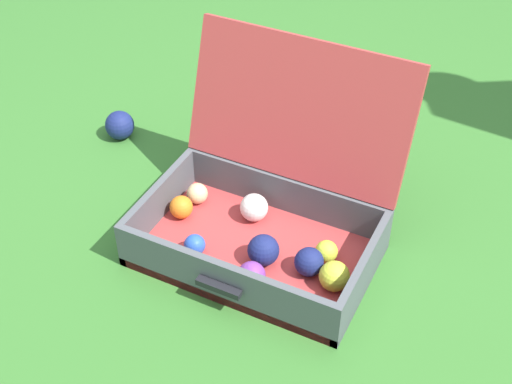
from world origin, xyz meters
TOP-DOWN VIEW (x-y plane):
  - ground_plane at (0.00, 0.00)m, footprint 16.00×16.00m
  - open_suitcase at (-0.07, 0.12)m, footprint 0.57×0.50m
  - stray_ball_on_grass at (-0.66, 0.33)m, footprint 0.09×0.09m

SIDE VIEW (x-z plane):
  - ground_plane at x=0.00m, z-range 0.00..0.00m
  - stray_ball_on_grass at x=-0.66m, z-range 0.00..0.09m
  - open_suitcase at x=-0.07m, z-range -0.13..0.34m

